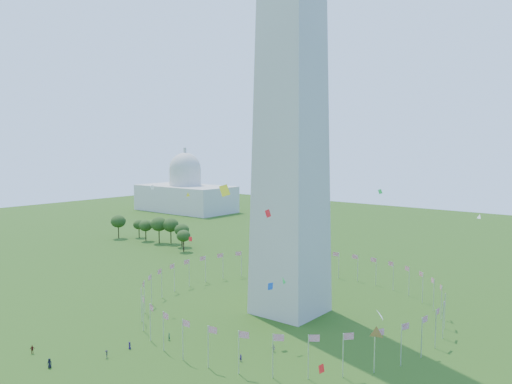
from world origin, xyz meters
TOP-DOWN VIEW (x-y plane):
  - ground at (0.00, 0.00)m, footprint 600.00×600.00m
  - flag_ring at (-0.00, 50.00)m, footprint 80.24×80.24m
  - capitol_building at (-180.00, 180.00)m, footprint 70.00×35.00m
  - kites_aloft at (14.64, 25.53)m, footprint 96.36×67.96m
  - tree_line_west at (-105.72, 91.03)m, footprint 55.05×15.55m

SIDE VIEW (x-z plane):
  - ground at x=0.00m, z-range 0.00..0.00m
  - flag_ring at x=0.00m, z-range 0.00..9.00m
  - tree_line_west at x=-105.72m, z-range -0.60..11.52m
  - kites_aloft at x=14.64m, z-range 2.17..38.45m
  - capitol_building at x=-180.00m, z-range 0.00..46.00m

